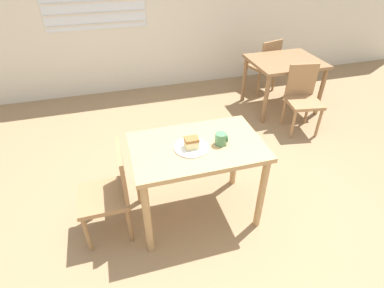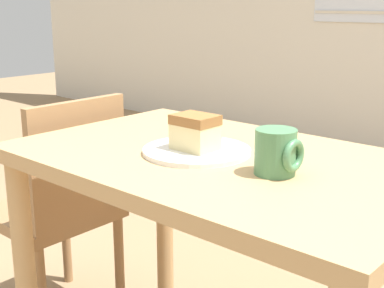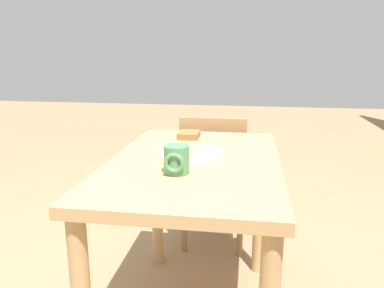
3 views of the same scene
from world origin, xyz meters
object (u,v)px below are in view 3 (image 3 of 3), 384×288
at_px(coffee_mug, 176,160).
at_px(dining_table_near, 195,189).
at_px(plate, 191,154).
at_px(cake_slice, 189,142).
at_px(chair_near_window, 214,177).

bearing_deg(coffee_mug, dining_table_near, 168.45).
xyz_separation_m(plate, coffee_mug, (0.24, -0.01, 0.04)).
height_order(plate, coffee_mug, coffee_mug).
height_order(plate, cake_slice, cake_slice).
bearing_deg(dining_table_near, coffee_mug, -11.55).
bearing_deg(plate, dining_table_near, 24.28).
xyz_separation_m(dining_table_near, cake_slice, (-0.06, -0.03, 0.18)).
xyz_separation_m(dining_table_near, chair_near_window, (-0.72, 0.01, -0.19)).
relative_size(dining_table_near, chair_near_window, 1.26).
height_order(dining_table_near, cake_slice, cake_slice).
bearing_deg(cake_slice, chair_near_window, 175.99).
distance_m(chair_near_window, coffee_mug, 0.98).
distance_m(dining_table_near, chair_near_window, 0.74).
relative_size(chair_near_window, cake_slice, 7.91).
relative_size(dining_table_near, plate, 3.90).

